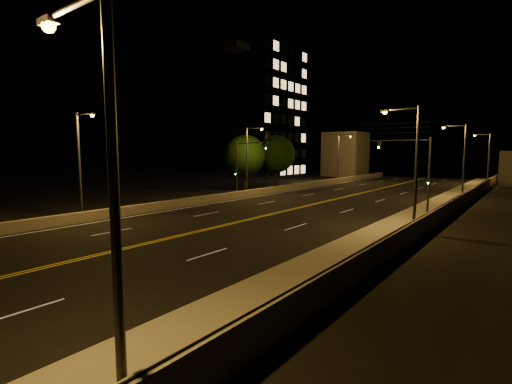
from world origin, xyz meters
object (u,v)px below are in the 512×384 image
Objects in this scene: building_tower at (236,115)px; tree_1 at (276,154)px; streetlight_0 at (105,179)px; traffic_signal_right at (417,167)px; traffic_signal_left at (243,163)px; streetlight_2 at (461,157)px; tree_0 at (245,156)px; streetlight_3 at (487,155)px; streetlight_1 at (412,160)px; streetlight_4 at (81,159)px; streetlight_5 at (249,156)px; streetlight_6 at (340,155)px.

tree_1 is at bearing -29.17° from building_tower.
streetlight_0 is 0.32× the size of building_tower.
traffic_signal_left is at bearing 180.00° from traffic_signal_right.
tree_0 is at bearing -167.35° from streetlight_2.
streetlight_2 is at bearing 12.65° from tree_0.
streetlight_3 is 1.27× the size of traffic_signal_right.
tree_0 is at bearing -129.39° from streetlight_3.
streetlight_1 is 1.00× the size of streetlight_4.
traffic_signal_left is (-18.89, 0.00, 0.00)m from traffic_signal_right.
building_tower is 3.30× the size of tree_1.
streetlight_1 is (0.00, 21.72, 0.00)m from streetlight_0.
traffic_signal_right is at bearing 0.00° from traffic_signal_left.
streetlight_3 reaches higher than tree_0.
streetlight_4 and streetlight_5 have the same top height.
streetlight_6 is 1.08× the size of tree_0.
streetlight_1 is 1.05× the size of tree_1.
streetlight_4 is at bearing -110.85° from streetlight_3.
traffic_signal_left is 16.48m from tree_1.
building_tower reaches higher than streetlight_6.
streetlight_2 is 1.05× the size of tree_1.
streetlight_3 is at bearing 69.15° from streetlight_4.
streetlight_3 is 34.42m from tree_1.
streetlight_5 is 26.08m from streetlight_6.
streetlight_2 is at bearing 25.10° from streetlight_5.
streetlight_4 is 1.05× the size of tree_1.
traffic_signal_right is at bearing 42.70° from streetlight_4.
streetlight_3 is 23.32m from streetlight_6.
streetlight_1 is 24.03m from streetlight_4.
streetlight_0 is 38.20m from streetlight_5.
streetlight_3 is at bearing 23.41° from streetlight_6.
traffic_signal_right and traffic_signal_left have the same top height.
streetlight_1 is at bearing 27.06° from streetlight_4.
streetlight_3 and streetlight_5 have the same top height.
tree_1 is (-5.80, 15.40, 0.91)m from traffic_signal_left.
traffic_signal_right is (19.95, -2.44, -0.76)m from streetlight_5.
streetlight_4 reaches higher than tree_0.
streetlight_5 is at bearing -154.90° from streetlight_2.
streetlight_0 is at bearing -69.66° from streetlight_6.
streetlight_6 is 13.96m from tree_1.
building_tower is at bearing 133.18° from streetlight_5.
traffic_signal_left is (-20.35, 29.20, -0.76)m from streetlight_0.
streetlight_0 is at bearing -90.00° from streetlight_2.
tree_1 is (-0.66, 8.65, 0.16)m from tree_0.
traffic_signal_right is 0.83× the size of tree_1.
streetlight_2 reaches higher than tree_1.
building_tower is at bearing 164.42° from streetlight_2.
streetlight_5 is 1.27× the size of traffic_signal_right.
traffic_signal_right is at bearing -55.03° from streetlight_6.
streetlight_0 is 51.69m from tree_1.
streetlight_3 is 37.82m from traffic_signal_right.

